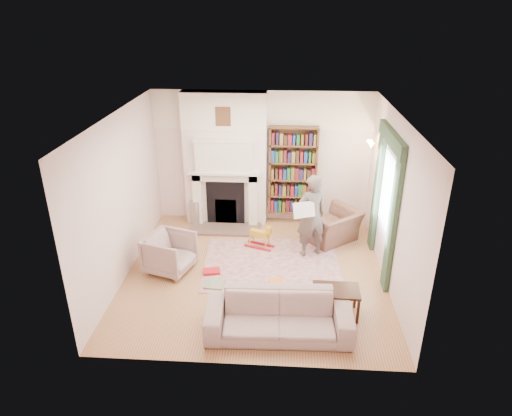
# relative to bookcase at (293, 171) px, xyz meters

# --- Properties ---
(floor) EXTENTS (4.50, 4.50, 0.00)m
(floor) POSITION_rel_bookcase_xyz_m (-0.65, -2.12, -1.18)
(floor) COLOR #925F3A
(floor) RESTS_ON ground
(ceiling) EXTENTS (4.50, 4.50, 0.00)m
(ceiling) POSITION_rel_bookcase_xyz_m (-0.65, -2.12, 1.62)
(ceiling) COLOR white
(ceiling) RESTS_ON wall_back
(wall_back) EXTENTS (4.50, 0.00, 4.50)m
(wall_back) POSITION_rel_bookcase_xyz_m (-0.65, 0.13, 0.22)
(wall_back) COLOR silver
(wall_back) RESTS_ON floor
(wall_front) EXTENTS (4.50, 0.00, 4.50)m
(wall_front) POSITION_rel_bookcase_xyz_m (-0.65, -4.37, 0.22)
(wall_front) COLOR silver
(wall_front) RESTS_ON floor
(wall_left) EXTENTS (0.00, 4.50, 4.50)m
(wall_left) POSITION_rel_bookcase_xyz_m (-2.90, -2.12, 0.22)
(wall_left) COLOR silver
(wall_left) RESTS_ON floor
(wall_right) EXTENTS (0.00, 4.50, 4.50)m
(wall_right) POSITION_rel_bookcase_xyz_m (1.60, -2.12, 0.22)
(wall_right) COLOR silver
(wall_right) RESTS_ON floor
(fireplace) EXTENTS (1.70, 0.58, 2.80)m
(fireplace) POSITION_rel_bookcase_xyz_m (-1.40, -0.07, 0.21)
(fireplace) COLOR silver
(fireplace) RESTS_ON floor
(bookcase) EXTENTS (1.00, 0.24, 1.85)m
(bookcase) POSITION_rel_bookcase_xyz_m (0.00, 0.00, 0.00)
(bookcase) COLOR brown
(bookcase) RESTS_ON floor
(window) EXTENTS (0.02, 0.90, 1.30)m
(window) POSITION_rel_bookcase_xyz_m (1.58, -1.72, 0.27)
(window) COLOR silver
(window) RESTS_ON wall_right
(curtain_left) EXTENTS (0.07, 0.32, 2.40)m
(curtain_left) POSITION_rel_bookcase_xyz_m (1.55, -2.42, 0.02)
(curtain_left) COLOR #304A31
(curtain_left) RESTS_ON floor
(curtain_right) EXTENTS (0.07, 0.32, 2.40)m
(curtain_right) POSITION_rel_bookcase_xyz_m (1.55, -1.02, 0.02)
(curtain_right) COLOR #304A31
(curtain_right) RESTS_ON floor
(pelmet) EXTENTS (0.09, 1.70, 0.24)m
(pelmet) POSITION_rel_bookcase_xyz_m (1.54, -1.72, 1.20)
(pelmet) COLOR #304A31
(pelmet) RESTS_ON wall_right
(wall_sconce) EXTENTS (0.20, 0.24, 0.24)m
(wall_sconce) POSITION_rel_bookcase_xyz_m (1.38, -0.62, 0.72)
(wall_sconce) COLOR gold
(wall_sconce) RESTS_ON wall_right
(rug) EXTENTS (2.56, 2.02, 0.01)m
(rug) POSITION_rel_bookcase_xyz_m (-0.37, -1.80, -1.17)
(rug) COLOR beige
(rug) RESTS_ON floor
(armchair_reading) EXTENTS (1.30, 1.28, 0.64)m
(armchair_reading) POSITION_rel_bookcase_xyz_m (0.79, -0.80, -0.86)
(armchair_reading) COLOR #50312A
(armchair_reading) RESTS_ON floor
(armchair_left) EXTENTS (0.96, 0.94, 0.70)m
(armchair_left) POSITION_rel_bookcase_xyz_m (-2.16, -2.13, -0.83)
(armchair_left) COLOR #C0B19E
(armchair_left) RESTS_ON floor
(sofa) EXTENTS (2.10, 0.87, 0.61)m
(sofa) POSITION_rel_bookcase_xyz_m (-0.21, -3.70, -0.87)
(sofa) COLOR #B6AB96
(sofa) RESTS_ON floor
(man_reading) EXTENTS (0.69, 0.57, 1.61)m
(man_reading) POSITION_rel_bookcase_xyz_m (0.34, -1.40, -0.37)
(man_reading) COLOR #584E46
(man_reading) RESTS_ON floor
(newspaper) EXTENTS (0.42, 0.25, 0.27)m
(newspaper) POSITION_rel_bookcase_xyz_m (0.19, -1.60, -0.16)
(newspaper) COLOR silver
(newspaper) RESTS_ON man_reading
(coffee_table) EXTENTS (0.71, 0.47, 0.45)m
(coffee_table) POSITION_rel_bookcase_xyz_m (0.65, -3.21, -0.95)
(coffee_table) COLOR #341912
(coffee_table) RESTS_ON floor
(paraffin_heater) EXTENTS (0.32, 0.32, 0.55)m
(paraffin_heater) POSITION_rel_bookcase_xyz_m (-2.05, -0.27, -0.90)
(paraffin_heater) COLOR #ADAEB5
(paraffin_heater) RESTS_ON floor
(rocking_horse) EXTENTS (0.60, 0.40, 0.49)m
(rocking_horse) POSITION_rel_bookcase_xyz_m (-0.63, -1.20, -0.93)
(rocking_horse) COLOR gold
(rocking_horse) RESTS_ON rug
(board_game) EXTENTS (0.35, 0.35, 0.03)m
(board_game) POSITION_rel_bookcase_xyz_m (-1.31, -2.55, -1.15)
(board_game) COLOR #D5CD4B
(board_game) RESTS_ON rug
(game_box_lid) EXTENTS (0.33, 0.26, 0.05)m
(game_box_lid) POSITION_rel_bookcase_xyz_m (-1.42, -2.19, -1.14)
(game_box_lid) COLOR red
(game_box_lid) RESTS_ON rug
(comic_annuals) EXTENTS (0.54, 0.64, 0.02)m
(comic_annuals) POSITION_rel_bookcase_xyz_m (-0.40, -2.59, -1.16)
(comic_annuals) COLOR red
(comic_annuals) RESTS_ON rug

